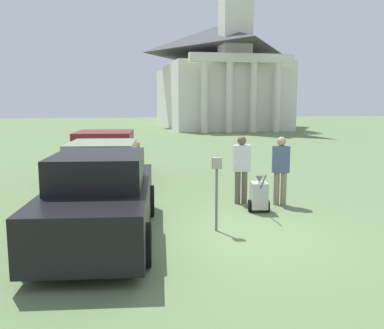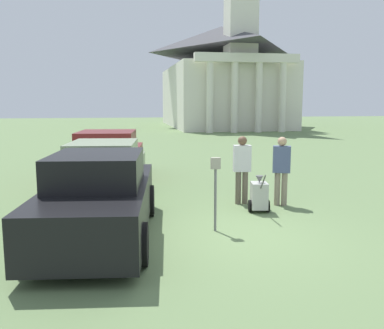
% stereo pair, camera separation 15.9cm
% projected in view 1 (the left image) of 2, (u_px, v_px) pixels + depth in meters
% --- Properties ---
extents(ground_plane, '(120.00, 120.00, 0.00)m').
position_uv_depth(ground_plane, '(228.00, 235.00, 8.13)').
color(ground_plane, '#607A4C').
extents(parked_car_black, '(2.28, 4.88, 1.60)m').
position_uv_depth(parked_car_black, '(101.00, 199.00, 7.84)').
color(parked_car_black, black).
rests_on(parked_car_black, ground_plane).
extents(parked_car_sage, '(2.29, 4.87, 1.55)m').
position_uv_depth(parked_car_sage, '(104.00, 175.00, 10.57)').
color(parked_car_sage, gray).
rests_on(parked_car_sage, ground_plane).
extents(parked_car_maroon, '(2.45, 4.96, 1.60)m').
position_uv_depth(parked_car_maroon, '(106.00, 158.00, 13.53)').
color(parked_car_maroon, maroon).
rests_on(parked_car_maroon, ground_plane).
extents(parking_meter, '(0.18, 0.09, 1.45)m').
position_uv_depth(parking_meter, '(217.00, 180.00, 8.25)').
color(parking_meter, slate).
rests_on(parking_meter, ground_plane).
extents(person_worker, '(0.44, 0.26, 1.68)m').
position_uv_depth(person_worker, '(241.00, 166.00, 10.49)').
color(person_worker, '#665B4C').
rests_on(person_worker, ground_plane).
extents(person_supervisor, '(0.47, 0.35, 1.68)m').
position_uv_depth(person_supervisor, '(281.00, 167.00, 10.37)').
color(person_supervisor, gray).
rests_on(person_supervisor, ground_plane).
extents(equipment_cart, '(0.51, 1.00, 1.00)m').
position_uv_depth(equipment_cart, '(259.00, 195.00, 9.80)').
color(equipment_cart, '#B2B2AD').
rests_on(equipment_cart, ground_plane).
extents(church, '(10.35, 18.12, 21.07)m').
position_uv_depth(church, '(216.00, 74.00, 42.68)').
color(church, silver).
rests_on(church, ground_plane).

